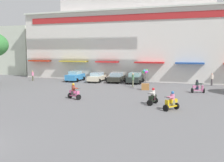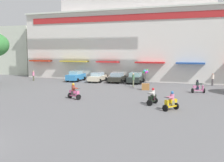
{
  "view_description": "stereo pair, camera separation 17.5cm",
  "coord_description": "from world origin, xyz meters",
  "px_view_note": "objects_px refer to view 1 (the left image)",
  "views": [
    {
      "loc": [
        11.57,
        -8.76,
        4.69
      ],
      "look_at": [
        2.38,
        16.35,
        1.6
      ],
      "focal_mm": 42.76,
      "sensor_mm": 36.0,
      "label": 1
    },
    {
      "loc": [
        11.73,
        -8.7,
        4.69
      ],
      "look_at": [
        2.38,
        16.35,
        1.6
      ],
      "focal_mm": 42.76,
      "sensor_mm": 36.0,
      "label": 2
    }
  ],
  "objects_px": {
    "scooter_rider_1": "(172,102)",
    "pedestrian_0": "(133,79)",
    "scooter_rider_7": "(153,98)",
    "pedestrian_2": "(33,75)",
    "parked_car_1": "(97,77)",
    "balloon_vendor_cart": "(145,81)",
    "parked_car_3": "(135,78)",
    "pedestrian_1": "(212,79)",
    "scooter_rider_6": "(198,87)",
    "parked_car_2": "(117,77)",
    "parked_car_0": "(75,76)",
    "scooter_rider_4": "(74,93)"
  },
  "relations": [
    {
      "from": "pedestrian_0",
      "to": "parked_car_3",
      "type": "bearing_deg",
      "value": 101.48
    },
    {
      "from": "scooter_rider_1",
      "to": "pedestrian_2",
      "type": "relative_size",
      "value": 0.96
    },
    {
      "from": "parked_car_1",
      "to": "pedestrian_2",
      "type": "distance_m",
      "value": 10.03
    },
    {
      "from": "scooter_rider_1",
      "to": "pedestrian_0",
      "type": "height_order",
      "value": "pedestrian_0"
    },
    {
      "from": "parked_car_2",
      "to": "scooter_rider_1",
      "type": "bearing_deg",
      "value": -57.6
    },
    {
      "from": "scooter_rider_1",
      "to": "parked_car_3",
      "type": "bearing_deg",
      "value": 114.65
    },
    {
      "from": "balloon_vendor_cart",
      "to": "parked_car_0",
      "type": "bearing_deg",
      "value": 157.01
    },
    {
      "from": "parked_car_0",
      "to": "scooter_rider_6",
      "type": "distance_m",
      "value": 18.8
    },
    {
      "from": "parked_car_1",
      "to": "balloon_vendor_cart",
      "type": "distance_m",
      "value": 10.23
    },
    {
      "from": "parked_car_0",
      "to": "scooter_rider_4",
      "type": "bearing_deg",
      "value": -62.56
    },
    {
      "from": "scooter_rider_4",
      "to": "pedestrian_0",
      "type": "relative_size",
      "value": 0.88
    },
    {
      "from": "scooter_rider_4",
      "to": "scooter_rider_1",
      "type": "bearing_deg",
      "value": -10.22
    },
    {
      "from": "scooter_rider_1",
      "to": "parked_car_1",
      "type": "bearing_deg",
      "value": 130.01
    },
    {
      "from": "scooter_rider_7",
      "to": "pedestrian_1",
      "type": "height_order",
      "value": "pedestrian_1"
    },
    {
      "from": "parked_car_3",
      "to": "pedestrian_1",
      "type": "distance_m",
      "value": 10.38
    },
    {
      "from": "scooter_rider_7",
      "to": "balloon_vendor_cart",
      "type": "relative_size",
      "value": 0.6
    },
    {
      "from": "parked_car_1",
      "to": "pedestrian_0",
      "type": "relative_size",
      "value": 2.53
    },
    {
      "from": "scooter_rider_6",
      "to": "scooter_rider_7",
      "type": "relative_size",
      "value": 1.01
    },
    {
      "from": "parked_car_0",
      "to": "scooter_rider_1",
      "type": "distance_m",
      "value": 22.34
    },
    {
      "from": "parked_car_3",
      "to": "pedestrian_0",
      "type": "bearing_deg",
      "value": -78.52
    },
    {
      "from": "scooter_rider_6",
      "to": "pedestrian_1",
      "type": "xyz_separation_m",
      "value": [
        1.5,
        7.06,
        0.33
      ]
    },
    {
      "from": "parked_car_3",
      "to": "scooter_rider_6",
      "type": "xyz_separation_m",
      "value": [
        8.83,
        -6.07,
        -0.16
      ]
    },
    {
      "from": "parked_car_3",
      "to": "scooter_rider_6",
      "type": "distance_m",
      "value": 10.71
    },
    {
      "from": "parked_car_1",
      "to": "scooter_rider_1",
      "type": "xyz_separation_m",
      "value": [
        13.03,
        -15.52,
        -0.08
      ]
    },
    {
      "from": "scooter_rider_6",
      "to": "scooter_rider_7",
      "type": "bearing_deg",
      "value": -112.86
    },
    {
      "from": "parked_car_0",
      "to": "scooter_rider_6",
      "type": "xyz_separation_m",
      "value": [
        18.03,
        -5.34,
        -0.18
      ]
    },
    {
      "from": "scooter_rider_7",
      "to": "scooter_rider_1",
      "type": "bearing_deg",
      "value": -43.04
    },
    {
      "from": "parked_car_0",
      "to": "balloon_vendor_cart",
      "type": "distance_m",
      "value": 13.08
    },
    {
      "from": "pedestrian_0",
      "to": "pedestrian_1",
      "type": "height_order",
      "value": "pedestrian_0"
    },
    {
      "from": "parked_car_1",
      "to": "pedestrian_2",
      "type": "height_order",
      "value": "pedestrian_2"
    },
    {
      "from": "parked_car_1",
      "to": "parked_car_2",
      "type": "xyz_separation_m",
      "value": [
        2.97,
        0.33,
        0.0
      ]
    },
    {
      "from": "parked_car_2",
      "to": "parked_car_3",
      "type": "xyz_separation_m",
      "value": [
        2.8,
        -0.03,
        0.05
      ]
    },
    {
      "from": "parked_car_3",
      "to": "balloon_vendor_cart",
      "type": "height_order",
      "value": "balloon_vendor_cart"
    },
    {
      "from": "parked_car_1",
      "to": "scooter_rider_4",
      "type": "height_order",
      "value": "scooter_rider_4"
    },
    {
      "from": "pedestrian_0",
      "to": "pedestrian_1",
      "type": "relative_size",
      "value": 1.06
    },
    {
      "from": "parked_car_0",
      "to": "parked_car_1",
      "type": "relative_size",
      "value": 0.9
    },
    {
      "from": "pedestrian_1",
      "to": "parked_car_1",
      "type": "bearing_deg",
      "value": -175.4
    },
    {
      "from": "parked_car_2",
      "to": "scooter_rider_6",
      "type": "relative_size",
      "value": 2.77
    },
    {
      "from": "parked_car_3",
      "to": "scooter_rider_1",
      "type": "bearing_deg",
      "value": -65.35
    },
    {
      "from": "scooter_rider_1",
      "to": "pedestrian_2",
      "type": "distance_m",
      "value": 26.32
    },
    {
      "from": "scooter_rider_1",
      "to": "pedestrian_1",
      "type": "relative_size",
      "value": 0.92
    },
    {
      "from": "parked_car_1",
      "to": "scooter_rider_1",
      "type": "bearing_deg",
      "value": -49.99
    },
    {
      "from": "parked_car_3",
      "to": "pedestrian_2",
      "type": "relative_size",
      "value": 2.65
    },
    {
      "from": "pedestrian_0",
      "to": "scooter_rider_7",
      "type": "bearing_deg",
      "value": -65.56
    },
    {
      "from": "pedestrian_0",
      "to": "balloon_vendor_cart",
      "type": "relative_size",
      "value": 0.72
    },
    {
      "from": "pedestrian_1",
      "to": "balloon_vendor_cart",
      "type": "relative_size",
      "value": 0.68
    },
    {
      "from": "scooter_rider_7",
      "to": "pedestrian_2",
      "type": "xyz_separation_m",
      "value": [
        -20.95,
        11.47,
        0.3
      ]
    },
    {
      "from": "parked_car_1",
      "to": "pedestrian_1",
      "type": "bearing_deg",
      "value": 4.6
    },
    {
      "from": "scooter_rider_4",
      "to": "pedestrian_2",
      "type": "height_order",
      "value": "pedestrian_2"
    },
    {
      "from": "parked_car_1",
      "to": "scooter_rider_7",
      "type": "relative_size",
      "value": 3.04
    }
  ]
}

